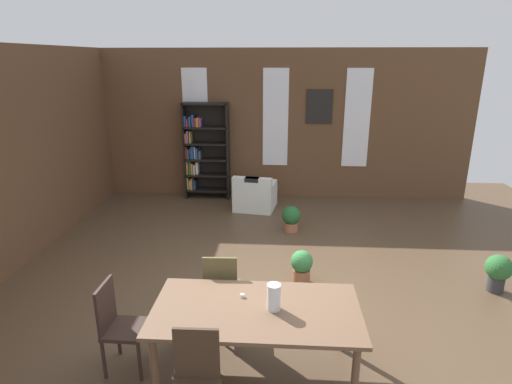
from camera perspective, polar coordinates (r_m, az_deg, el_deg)
The scene contains 17 objects.
ground_plane at distance 5.58m, azimuth 1.54°, elevation -14.97°, with size 11.54×11.54×0.00m, color brown.
back_wall_brick at distance 9.29m, azimuth 2.68°, elevation 9.14°, with size 8.50×0.12×3.23m, color brown.
window_pane_0 at distance 9.39m, azimuth -8.22°, elevation 10.07°, with size 0.55×0.02×2.10m, color white.
window_pane_1 at distance 9.20m, azimuth 2.69°, elevation 10.07°, with size 0.55×0.02×2.10m, color white.
window_pane_2 at distance 9.34m, azimuth 13.65°, elevation 9.71°, with size 0.55×0.02×2.10m, color white.
dining_table at distance 4.18m, azimuth 0.02°, elevation -16.47°, with size 1.99×1.02×0.74m.
vase_on_table at distance 4.06m, azimuth 2.45°, elevation -14.15°, with size 0.13×0.13×0.26m, color silver.
tealight_candle_0 at distance 4.29m, azimuth -1.88°, elevation -13.97°, with size 0.04×0.04×0.03m, color silver.
dining_chair_head_left at distance 4.55m, azimuth -18.28°, elevation -16.69°, with size 0.41×0.41×0.95m.
dining_chair_near_left at distance 3.75m, azimuth -8.32°, elevation -24.43°, with size 0.41×0.41×0.95m.
dining_chair_far_left at distance 4.92m, azimuth -4.75°, elevation -12.89°, with size 0.42×0.42×0.95m.
bookshelf_tall at distance 9.30m, azimuth -7.25°, elevation 5.61°, with size 0.99×0.33×2.12m.
armchair_white at distance 8.69m, azimuth -0.14°, elevation -0.53°, with size 0.91×0.91×0.75m.
potted_plant_by_shelf at distance 6.55m, azimuth 30.22°, elevation -9.27°, with size 0.35×0.35×0.53m.
potted_plant_corner at distance 5.93m, azimuth 6.26°, elevation -9.98°, with size 0.31×0.31×0.48m.
potted_plant_window at distance 7.61m, azimuth 4.81°, elevation -3.52°, with size 0.34×0.34×0.48m.
framed_picture at distance 9.20m, azimuth 8.67°, elevation 11.47°, with size 0.56×0.03×0.72m, color black.
Camera 1 is at (0.15, -4.68, 3.03)m, focal length 29.25 mm.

